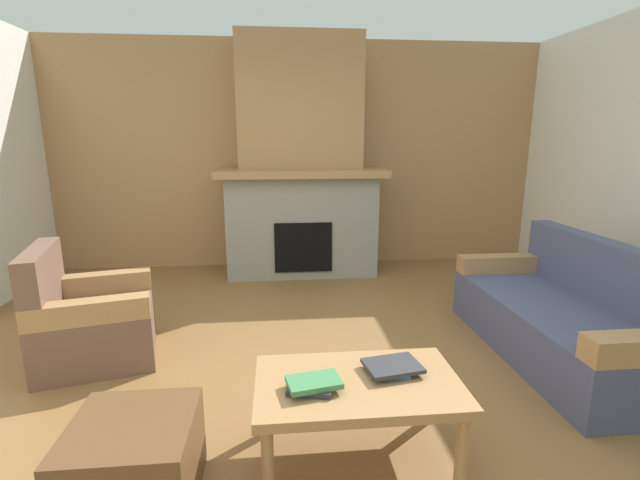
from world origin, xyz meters
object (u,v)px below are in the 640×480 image
fireplace (301,174)px  ottoman (135,463)px  armchair (90,320)px  coffee_table (358,390)px  couch (567,319)px

fireplace → ottoman: 3.72m
armchair → coffee_table: size_ratio=0.92×
armchair → ottoman: bearing=-62.7°
couch → coffee_table: bearing=-151.7°
couch → coffee_table: couch is taller
fireplace → armchair: (-1.65, -2.06, -0.87)m
ottoman → armchair: bearing=117.3°
coffee_table → ottoman: coffee_table is taller
fireplace → couch: 3.10m
ottoman → coffee_table: bearing=10.7°
ottoman → couch: bearing=22.2°
fireplace → coffee_table: size_ratio=2.70×
fireplace → couch: bearing=-52.3°
ottoman → fireplace: bearing=75.1°
couch → armchair: bearing=175.3°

